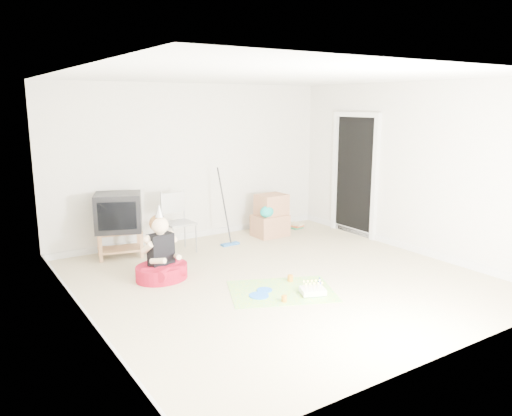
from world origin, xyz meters
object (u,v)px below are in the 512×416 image
crt_tv (118,212)px  cardboard_boxes (271,216)px  tv_stand (120,241)px  seated_woman (161,263)px  folding_chair (179,223)px  birthday_cake (313,291)px

crt_tv → cardboard_boxes: size_ratio=0.91×
tv_stand → seated_woman: seated_woman is taller
crt_tv → folding_chair: 0.92m
cardboard_boxes → tv_stand: bearing=175.2°
folding_chair → cardboard_boxes: (1.74, 0.03, -0.11)m
tv_stand → seated_woman: 1.27m
crt_tv → folding_chair: size_ratio=0.70×
crt_tv → cardboard_boxes: bearing=16.5°
birthday_cake → tv_stand: bearing=117.9°
tv_stand → seated_woman: (0.14, -1.26, -0.02)m
cardboard_boxes → birthday_cake: bearing=-114.0°
tv_stand → birthday_cake: (1.47, -2.77, -0.20)m
folding_chair → cardboard_boxes: folding_chair is taller
crt_tv → birthday_cake: (1.47, -2.77, -0.65)m
seated_woman → birthday_cake: seated_woman is taller
crt_tv → folding_chair: bearing=5.1°
folding_chair → cardboard_boxes: bearing=1.0°
folding_chair → seated_woman: (-0.71, -1.01, -0.24)m
tv_stand → crt_tv: 0.45m
crt_tv → seated_woman: seated_woman is taller
tv_stand → birthday_cake: size_ratio=2.04×
folding_chair → seated_woman: size_ratio=0.94×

